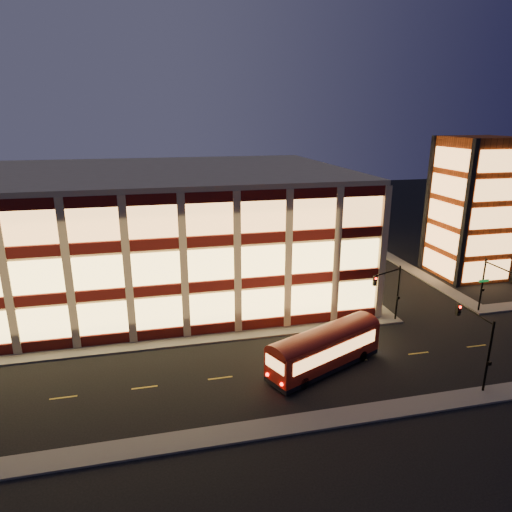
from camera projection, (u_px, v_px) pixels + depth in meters
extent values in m
plane|color=black|center=(167.00, 348.00, 41.84)|extent=(200.00, 200.00, 0.00)
cube|color=#514F4C|center=(134.00, 346.00, 42.10)|extent=(54.00, 2.00, 0.15)
cube|color=#514F4C|center=(332.00, 271.00, 62.59)|extent=(2.00, 30.00, 0.15)
cube|color=#514F4C|center=(404.00, 265.00, 64.96)|extent=(2.00, 30.00, 0.15)
cube|color=#514F4C|center=(176.00, 442.00, 29.71)|extent=(100.00, 2.00, 0.15)
cube|color=tan|center=(133.00, 232.00, 54.96)|extent=(50.00, 30.00, 14.00)
cube|color=tan|center=(128.00, 172.00, 52.83)|extent=(50.40, 30.40, 0.50)
cube|color=#470C0A|center=(133.00, 336.00, 42.75)|extent=(50.10, 0.25, 1.00)
cube|color=#FFD06B|center=(132.00, 316.00, 42.15)|extent=(49.00, 0.20, 3.00)
cube|color=#470C0A|center=(326.00, 267.00, 62.23)|extent=(0.25, 30.10, 1.00)
cube|color=#FFD06B|center=(326.00, 253.00, 61.61)|extent=(0.20, 29.00, 3.00)
cube|color=#470C0A|center=(130.00, 293.00, 41.46)|extent=(50.10, 0.25, 1.00)
cube|color=#FFD06B|center=(128.00, 271.00, 40.86)|extent=(49.00, 0.20, 3.00)
cube|color=#470C0A|center=(327.00, 236.00, 60.94)|extent=(0.25, 30.10, 1.00)
cube|color=#FFD06B|center=(328.00, 221.00, 60.32)|extent=(0.20, 29.00, 3.00)
cube|color=#470C0A|center=(126.00, 246.00, 40.16)|extent=(50.10, 0.25, 1.00)
cube|color=#FFD06B|center=(124.00, 223.00, 39.56)|extent=(49.00, 0.20, 3.00)
cube|color=#470C0A|center=(329.00, 204.00, 59.65)|extent=(0.25, 30.10, 1.00)
cube|color=#FFD06B|center=(330.00, 188.00, 59.02)|extent=(0.20, 29.00, 3.00)
cube|color=#8C3814|center=(473.00, 208.00, 58.97)|extent=(8.00, 8.00, 18.00)
cube|color=black|center=(466.00, 216.00, 54.38)|extent=(0.60, 0.60, 18.00)
cube|color=black|center=(428.00, 204.00, 61.83)|extent=(0.60, 0.60, 18.00)
cube|color=black|center=(479.00, 202.00, 63.55)|extent=(0.60, 0.60, 18.00)
cube|color=#FFAB59|center=(487.00, 271.00, 57.28)|extent=(6.60, 0.16, 2.60)
cube|color=#FFAB59|center=(438.00, 263.00, 60.20)|extent=(0.16, 6.60, 2.60)
cube|color=#FFAB59|center=(491.00, 245.00, 56.28)|extent=(6.60, 0.16, 2.60)
cube|color=#FFAB59|center=(442.00, 238.00, 59.21)|extent=(0.16, 6.60, 2.60)
cube|color=#FFAB59|center=(495.00, 218.00, 55.28)|extent=(6.60, 0.16, 2.60)
cube|color=#FFAB59|center=(445.00, 213.00, 58.21)|extent=(0.16, 6.60, 2.60)
cube|color=#FFAB59|center=(499.00, 190.00, 54.28)|extent=(6.60, 0.16, 2.60)
cube|color=#FFAB59|center=(448.00, 186.00, 57.21)|extent=(0.16, 6.60, 2.60)
cube|color=#FFAB59|center=(504.00, 161.00, 53.28)|extent=(6.60, 0.16, 2.60)
cube|color=#FFAB59|center=(451.00, 159.00, 56.21)|extent=(0.16, 6.60, 2.60)
cylinder|color=black|center=(398.00, 293.00, 46.75)|extent=(0.18, 0.18, 6.00)
cylinder|color=black|center=(388.00, 272.00, 44.88)|extent=(3.56, 1.63, 0.14)
cube|color=black|center=(375.00, 281.00, 43.95)|extent=(0.32, 0.32, 0.95)
sphere|color=#FF0C05|center=(376.00, 279.00, 43.70)|extent=(0.20, 0.20, 0.20)
cube|color=black|center=(398.00, 298.00, 46.68)|extent=(0.25, 0.18, 0.28)
cylinder|color=black|center=(482.00, 286.00, 48.90)|extent=(0.18, 0.18, 6.00)
cylinder|color=black|center=(500.00, 268.00, 46.24)|extent=(0.14, 4.00, 0.14)
cube|color=black|center=(483.00, 290.00, 48.83)|extent=(0.25, 0.18, 0.28)
cube|color=#0C7226|center=(484.00, 281.00, 48.58)|extent=(1.20, 0.06, 0.28)
cylinder|color=black|center=(488.00, 357.00, 34.36)|extent=(0.18, 0.18, 6.00)
cylinder|color=black|center=(476.00, 314.00, 35.43)|extent=(0.14, 4.00, 0.14)
cube|color=black|center=(458.00, 310.00, 37.44)|extent=(0.32, 0.32, 0.95)
sphere|color=#FF0C05|center=(460.00, 307.00, 37.19)|extent=(0.20, 0.20, 0.20)
cube|color=black|center=(489.00, 363.00, 34.30)|extent=(0.25, 0.18, 0.28)
cube|color=maroon|center=(325.00, 348.00, 38.07)|extent=(10.95, 6.91, 2.48)
cube|color=black|center=(324.00, 364.00, 38.50)|extent=(10.95, 6.91, 0.38)
cylinder|color=black|center=(304.00, 383.00, 35.56)|extent=(1.02, 0.70, 0.97)
cylinder|color=black|center=(284.00, 370.00, 37.37)|extent=(1.02, 0.70, 0.97)
cylinder|color=black|center=(362.00, 356.00, 39.57)|extent=(1.02, 0.70, 0.97)
cylinder|color=black|center=(341.00, 345.00, 41.37)|extent=(1.02, 0.70, 0.97)
cube|color=#FFAB59|center=(337.00, 351.00, 36.93)|extent=(8.68, 3.97, 1.08)
cube|color=#FFAB59|center=(313.00, 339.00, 39.02)|extent=(8.68, 3.97, 1.08)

